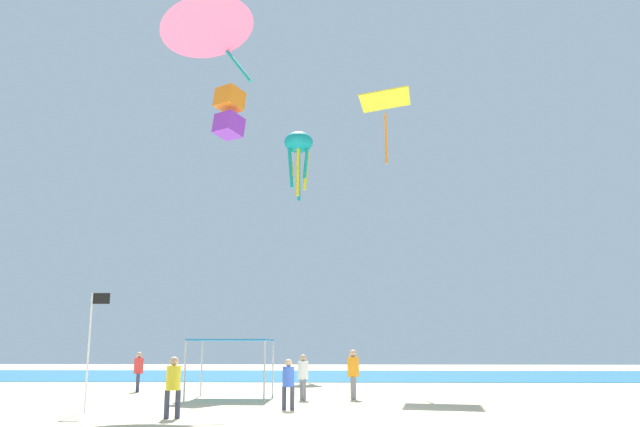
% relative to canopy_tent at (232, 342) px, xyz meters
% --- Properties ---
extents(ground, '(110.00, 110.00, 0.10)m').
position_rel_canopy_tent_xyz_m(ground, '(4.56, -5.82, -2.25)').
color(ground, beige).
extents(ocean_strip, '(110.00, 18.60, 0.03)m').
position_rel_canopy_tent_xyz_m(ocean_strip, '(4.56, 20.97, -2.18)').
color(ocean_strip, '#1E6B93').
rests_on(ocean_strip, ground).
extents(canopy_tent, '(3.10, 2.97, 2.31)m').
position_rel_canopy_tent_xyz_m(canopy_tent, '(0.00, 0.00, 0.00)').
color(canopy_tent, '#B2B2B7').
rests_on(canopy_tent, ground).
extents(person_near_tent, '(0.45, 0.41, 1.74)m').
position_rel_canopy_tent_xyz_m(person_near_tent, '(-0.41, -7.36, -1.18)').
color(person_near_tent, '#33384C').
rests_on(person_near_tent, ground).
extents(person_leftmost, '(0.41, 0.44, 1.72)m').
position_rel_canopy_tent_xyz_m(person_leftmost, '(2.93, -0.73, -1.19)').
color(person_leftmost, slate).
rests_on(person_leftmost, ground).
extents(person_central, '(0.45, 0.50, 1.91)m').
position_rel_canopy_tent_xyz_m(person_central, '(4.88, -0.36, -1.08)').
color(person_central, slate).
rests_on(person_central, ground).
extents(person_rightmost, '(0.42, 0.46, 1.78)m').
position_rel_canopy_tent_xyz_m(person_rightmost, '(-4.92, 3.70, -1.15)').
color(person_rightmost, '#33384C').
rests_on(person_rightmost, ground).
extents(person_far_shore, '(0.42, 0.39, 1.62)m').
position_rel_canopy_tent_xyz_m(person_far_shore, '(2.71, -4.72, -1.24)').
color(person_far_shore, '#33384C').
rests_on(person_far_shore, ground).
extents(banner_flag, '(0.61, 0.06, 3.72)m').
position_rel_canopy_tent_xyz_m(banner_flag, '(-3.50, -5.82, 0.04)').
color(banner_flag, silver).
rests_on(banner_flag, ground).
extents(kite_octopus_teal, '(2.91, 2.91, 5.06)m').
position_rel_canopy_tent_xyz_m(kite_octopus_teal, '(1.17, 19.83, 14.50)').
color(kite_octopus_teal, teal).
extents(kite_diamond_yellow, '(2.99, 3.00, 3.81)m').
position_rel_canopy_tent_xyz_m(kite_diamond_yellow, '(6.84, 7.05, 12.83)').
color(kite_diamond_yellow, yellow).
extents(kite_delta_pink, '(5.94, 5.93, 3.65)m').
position_rel_canopy_tent_xyz_m(kite_delta_pink, '(-1.56, 0.07, 14.14)').
color(kite_delta_pink, pink).
extents(kite_box_orange, '(1.84, 1.89, 2.86)m').
position_rel_canopy_tent_xyz_m(kite_box_orange, '(-1.82, 7.67, 12.66)').
color(kite_box_orange, orange).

